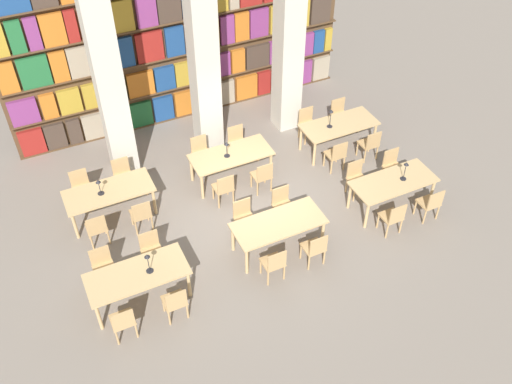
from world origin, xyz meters
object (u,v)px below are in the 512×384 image
at_px(chair_0, 123,321).
at_px(reading_table_0, 137,276).
at_px(chair_22, 370,144).
at_px(desk_lamp_4, 331,115).
at_px(desk_lamp_0, 148,260).
at_px(chair_6, 315,248).
at_px(chair_19, 237,142).
at_px(desk_lamp_3, 227,147).
at_px(chair_9, 357,177).
at_px(chair_5, 244,217).
at_px(chair_3, 152,250).
at_px(chair_15, 123,175).
at_px(chair_10, 431,203).
at_px(pillar_center, 202,39).
at_px(chair_14, 141,214).
at_px(chair_18, 262,175).
at_px(reading_table_2, 393,184).
at_px(chair_20, 336,154).
at_px(chair_1, 103,266).
at_px(chair_23, 340,114).
at_px(chair_13, 81,187).
at_px(desk_lamp_1, 406,168).
at_px(pillar_right, 290,20).
at_px(chair_12, 97,228).
at_px(chair_7, 283,204).
at_px(reading_table_4, 231,157).
at_px(chair_21, 308,123).
at_px(chair_17, 201,152).
at_px(chair_2, 175,302).
at_px(reading_table_1, 278,225).
at_px(chair_4, 274,263).
at_px(chair_16, 224,188).
at_px(pillar_left, 104,61).
at_px(chair_11, 392,165).
at_px(reading_table_3, 109,193).
at_px(desk_lamp_2, 99,185).
at_px(reading_table_5, 339,127).
at_px(chair_8, 393,217).

bearing_deg(chair_0, reading_table_0, 54.30).
bearing_deg(chair_22, desk_lamp_4, 136.73).
distance_m(desk_lamp_0, chair_6, 3.36).
distance_m(chair_19, desk_lamp_3, 1.10).
bearing_deg(chair_9, chair_5, 0.99).
height_order(chair_3, chair_15, same).
xyz_separation_m(reading_table_0, chair_10, (6.44, -0.62, -0.20)).
bearing_deg(chair_6, pillar_center, 95.64).
relative_size(chair_14, chair_18, 1.00).
height_order(reading_table_2, chair_20, chair_20).
bearing_deg(chair_1, chair_22, -171.61).
bearing_deg(pillar_center, chair_23, -13.33).
distance_m(chair_13, chair_22, 6.96).
bearing_deg(desk_lamp_1, chair_5, 168.89).
bearing_deg(pillar_right, desk_lamp_3, -147.61).
relative_size(chair_5, chair_20, 1.00).
xyz_separation_m(chair_6, desk_lamp_4, (2.18, 3.12, 0.63)).
distance_m(chair_9, desk_lamp_3, 3.08).
relative_size(chair_3, desk_lamp_4, 1.72).
bearing_deg(chair_6, chair_12, 147.46).
relative_size(chair_7, desk_lamp_4, 1.72).
bearing_deg(reading_table_4, chair_21, 14.76).
distance_m(reading_table_2, chair_17, 4.61).
xyz_separation_m(chair_2, chair_19, (3.03, 3.94, 0.00)).
xyz_separation_m(chair_1, chair_19, (4.02, 2.52, 0.00)).
bearing_deg(reading_table_4, reading_table_1, -90.31).
bearing_deg(chair_14, desk_lamp_0, -100.89).
bearing_deg(desk_lamp_1, reading_table_4, 141.61).
bearing_deg(chair_4, chair_12, 139.96).
distance_m(reading_table_4, chair_16, 0.89).
xyz_separation_m(chair_3, desk_lamp_4, (5.19, 1.74, 0.63)).
height_order(chair_6, desk_lamp_1, desk_lamp_1).
relative_size(pillar_left, chair_6, 6.92).
relative_size(chair_11, chair_12, 1.00).
relative_size(reading_table_3, desk_lamp_2, 4.90).
bearing_deg(chair_19, chair_11, 140.45).
height_order(chair_18, chair_20, same).
relative_size(chair_13, chair_17, 1.00).
height_order(reading_table_5, chair_22, chair_22).
height_order(chair_0, chair_23, same).
distance_m(chair_14, chair_17, 2.41).
bearing_deg(chair_11, chair_12, -8.26).
distance_m(chair_11, chair_20, 1.35).
distance_m(pillar_center, reading_table_1, 4.56).
bearing_deg(chair_8, chair_9, 90.00).
xyz_separation_m(pillar_center, chair_8, (2.41, -4.58, -2.53)).
height_order(chair_2, chair_12, same).
relative_size(chair_2, reading_table_2, 0.45).
distance_m(chair_16, desk_lamp_4, 3.26).
xyz_separation_m(chair_2, chair_5, (2.08, 1.47, 0.00)).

